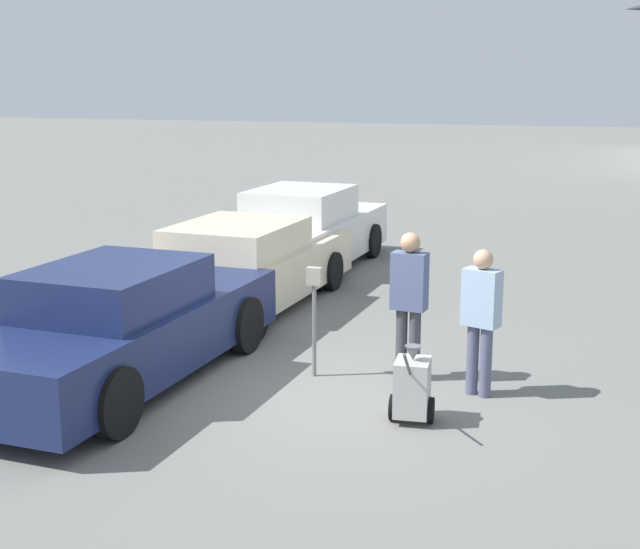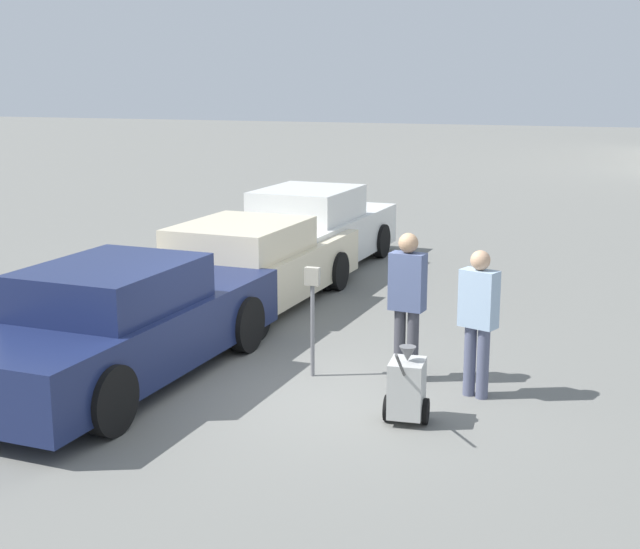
{
  "view_description": "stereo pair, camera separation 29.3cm",
  "coord_description": "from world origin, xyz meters",
  "px_view_note": "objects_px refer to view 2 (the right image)",
  "views": [
    {
      "loc": [
        3.12,
        -9.36,
        3.62
      ],
      "look_at": [
        -0.3,
        1.41,
        1.1
      ],
      "focal_mm": 50.0,
      "sensor_mm": 36.0,
      "label": 1
    },
    {
      "loc": [
        3.4,
        -9.27,
        3.62
      ],
      "look_at": [
        -0.3,
        1.41,
        1.1
      ],
      "focal_mm": 50.0,
      "sensor_mm": 36.0,
      "label": 2
    }
  ],
  "objects_px": {
    "parked_car_navy": "(122,325)",
    "parked_car_white": "(311,232)",
    "person_supervisor": "(478,314)",
    "equipment_cart": "(407,388)",
    "parked_car_cream": "(246,267)",
    "parking_meter": "(312,301)",
    "person_worker": "(407,297)"
  },
  "relations": [
    {
      "from": "parked_car_navy",
      "to": "parked_car_cream",
      "type": "bearing_deg",
      "value": 92.89
    },
    {
      "from": "parked_car_navy",
      "to": "parking_meter",
      "type": "xyz_separation_m",
      "value": [
        2.13,
        0.89,
        0.26
      ]
    },
    {
      "from": "parked_car_navy",
      "to": "person_worker",
      "type": "height_order",
      "value": "person_worker"
    },
    {
      "from": "parked_car_navy",
      "to": "person_worker",
      "type": "bearing_deg",
      "value": 21.89
    },
    {
      "from": "parked_car_white",
      "to": "person_supervisor",
      "type": "bearing_deg",
      "value": -52.23
    },
    {
      "from": "parked_car_white",
      "to": "parking_meter",
      "type": "height_order",
      "value": "parked_car_white"
    },
    {
      "from": "parked_car_white",
      "to": "equipment_cart",
      "type": "distance_m",
      "value": 7.85
    },
    {
      "from": "parking_meter",
      "to": "person_worker",
      "type": "distance_m",
      "value": 1.15
    },
    {
      "from": "parked_car_cream",
      "to": "equipment_cart",
      "type": "xyz_separation_m",
      "value": [
        3.58,
        -3.92,
        -0.27
      ]
    },
    {
      "from": "parked_car_navy",
      "to": "person_worker",
      "type": "distance_m",
      "value": 3.45
    },
    {
      "from": "person_worker",
      "to": "parked_car_navy",
      "type": "bearing_deg",
      "value": 26.55
    },
    {
      "from": "person_supervisor",
      "to": "parked_car_white",
      "type": "bearing_deg",
      "value": -35.06
    },
    {
      "from": "person_worker",
      "to": "parked_car_cream",
      "type": "bearing_deg",
      "value": -31.04
    },
    {
      "from": "parking_meter",
      "to": "equipment_cart",
      "type": "xyz_separation_m",
      "value": [
        1.45,
        -1.09,
        -0.57
      ]
    },
    {
      "from": "parked_car_cream",
      "to": "parking_meter",
      "type": "distance_m",
      "value": 3.55
    },
    {
      "from": "parking_meter",
      "to": "person_supervisor",
      "type": "distance_m",
      "value": 2.02
    },
    {
      "from": "parked_car_white",
      "to": "person_supervisor",
      "type": "relative_size",
      "value": 2.92
    },
    {
      "from": "person_worker",
      "to": "equipment_cart",
      "type": "relative_size",
      "value": 1.82
    },
    {
      "from": "parked_car_navy",
      "to": "person_worker",
      "type": "relative_size",
      "value": 2.79
    },
    {
      "from": "parking_meter",
      "to": "person_supervisor",
      "type": "bearing_deg",
      "value": -1.89
    },
    {
      "from": "parking_meter",
      "to": "person_worker",
      "type": "height_order",
      "value": "person_worker"
    },
    {
      "from": "parked_car_white",
      "to": "equipment_cart",
      "type": "height_order",
      "value": "parked_car_white"
    },
    {
      "from": "parked_car_navy",
      "to": "parked_car_white",
      "type": "relative_size",
      "value": 1.01
    },
    {
      "from": "person_worker",
      "to": "person_supervisor",
      "type": "height_order",
      "value": "person_worker"
    },
    {
      "from": "parked_car_white",
      "to": "parked_car_cream",
      "type": "bearing_deg",
      "value": -87.11
    },
    {
      "from": "parked_car_white",
      "to": "parking_meter",
      "type": "distance_m",
      "value": 6.26
    },
    {
      "from": "parked_car_navy",
      "to": "person_supervisor",
      "type": "bearing_deg",
      "value": 14.05
    },
    {
      "from": "equipment_cart",
      "to": "parked_car_cream",
      "type": "bearing_deg",
      "value": 127.51
    },
    {
      "from": "parking_meter",
      "to": "person_supervisor",
      "type": "height_order",
      "value": "person_supervisor"
    },
    {
      "from": "person_worker",
      "to": "equipment_cart",
      "type": "height_order",
      "value": "person_worker"
    },
    {
      "from": "parked_car_white",
      "to": "person_worker",
      "type": "bearing_deg",
      "value": -57.22
    },
    {
      "from": "parked_car_cream",
      "to": "parked_car_white",
      "type": "distance_m",
      "value": 3.06
    }
  ]
}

